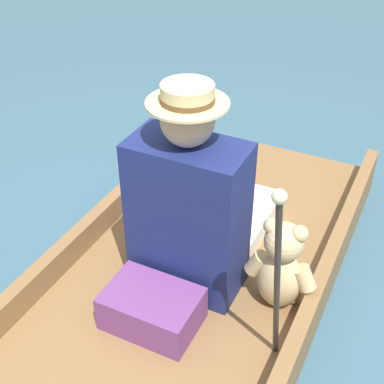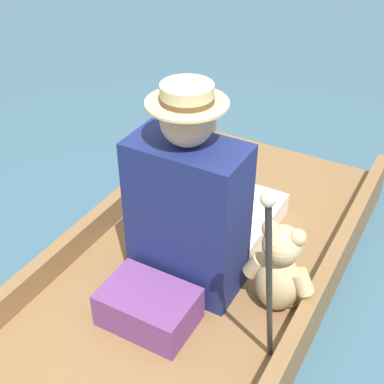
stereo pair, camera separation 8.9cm
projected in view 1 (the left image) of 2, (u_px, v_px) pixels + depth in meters
name	position (u px, v px, depth m)	size (l,w,h in m)	color
ground_plane	(190.00, 299.00, 2.41)	(16.00, 16.00, 0.00)	#385B70
punt_boat	(190.00, 286.00, 2.37)	(1.12, 2.47, 0.26)	brown
seat_cushion	(152.00, 308.00, 2.08)	(0.36, 0.25, 0.15)	#6B3875
seated_person	(197.00, 208.00, 2.20)	(0.45, 0.81, 0.90)	white
teddy_bear	(281.00, 267.00, 2.09)	(0.30, 0.17, 0.42)	tan
wine_glass	(156.00, 185.00, 2.74)	(0.10, 0.10, 0.13)	silver
walking_cane	(277.00, 272.00, 1.64)	(0.04, 0.22, 0.85)	#2D2823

